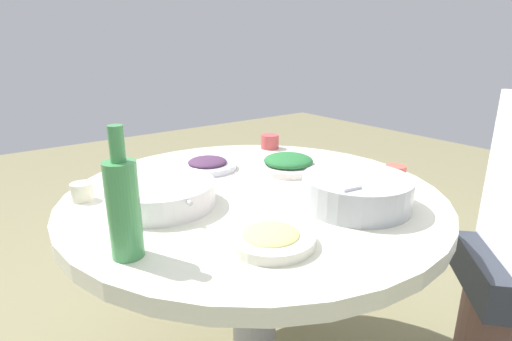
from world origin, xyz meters
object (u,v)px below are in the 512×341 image
green_bottle (124,206)px  tea_cup_side (82,192)px  dish_greens (288,164)px  tea_cup_near (395,173)px  dish_eggplant (207,165)px  round_dining_table (254,228)px  tea_cup_far (270,142)px  rice_bowl (356,191)px  soup_bowl (161,195)px  dish_noodles (271,238)px

green_bottle → tea_cup_side: (0.01, 0.39, -0.09)m
dish_greens → tea_cup_near: size_ratio=3.56×
dish_eggplant → green_bottle: size_ratio=0.72×
dish_eggplant → green_bottle: green_bottle is taller
round_dining_table → dish_greens: size_ratio=4.85×
dish_greens → tea_cup_far: size_ratio=3.08×
dish_eggplant → green_bottle: bearing=-136.2°
rice_bowl → tea_cup_side: (-0.59, 0.50, -0.02)m
rice_bowl → tea_cup_far: size_ratio=3.93×
dish_greens → tea_cup_far: bearing=63.5°
round_dining_table → soup_bowl: 0.32m
tea_cup_near → tea_cup_side: size_ratio=1.06×
dish_eggplant → tea_cup_side: size_ratio=3.27×
rice_bowl → soup_bowl: size_ratio=0.91×
round_dining_table → tea_cup_far: bearing=45.7°
dish_greens → tea_cup_side: 0.67m
dish_greens → green_bottle: (-0.67, -0.25, 0.09)m
rice_bowl → soup_bowl: (-0.43, 0.33, -0.01)m
tea_cup_far → dish_noodles: bearing=-128.7°
dish_eggplant → tea_cup_near: bearing=-48.2°
rice_bowl → tea_cup_near: bearing=12.6°
dish_noodles → tea_cup_far: tea_cup_far is taller
soup_bowl → dish_greens: 0.50m
green_bottle → tea_cup_far: green_bottle is taller
soup_bowl → dish_greens: (0.50, 0.03, -0.01)m
soup_bowl → tea_cup_side: size_ratio=5.31×
rice_bowl → tea_cup_side: bearing=139.7°
soup_bowl → dish_noodles: bearing=-74.2°
rice_bowl → green_bottle: bearing=169.3°
tea_cup_far → tea_cup_side: bearing=-170.7°
dish_eggplant → dish_greens: dish_greens is taller
tea_cup_side → soup_bowl: bearing=-46.4°
round_dining_table → dish_noodles: (-0.17, -0.29, 0.14)m
round_dining_table → tea_cup_side: 0.52m
soup_bowl → tea_cup_side: (-0.16, 0.17, -0.01)m
rice_bowl → dish_eggplant: (-0.16, 0.54, -0.03)m
tea_cup_far → tea_cup_side: 0.81m
round_dining_table → tea_cup_near: 0.49m
tea_cup_near → tea_cup_side: 0.97m
green_bottle → soup_bowl: bearing=51.0°
round_dining_table → dish_eggplant: (-0.00, 0.28, 0.14)m
green_bottle → tea_cup_side: 0.40m
tea_cup_near → dish_noodles: bearing=-171.3°
dish_eggplant → round_dining_table: bearing=-89.4°
dish_greens → rice_bowl: bearing=-100.9°
dish_noodles → tea_cup_side: bearing=116.6°
soup_bowl → tea_cup_near: bearing=-21.0°
tea_cup_near → tea_cup_side: bearing=152.9°
rice_bowl → dish_greens: bearing=79.1°
soup_bowl → dish_noodles: (0.10, -0.36, -0.02)m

